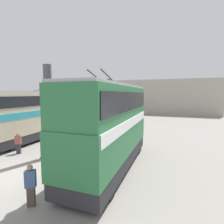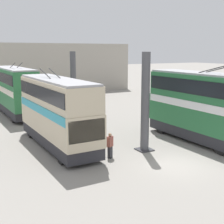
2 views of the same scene
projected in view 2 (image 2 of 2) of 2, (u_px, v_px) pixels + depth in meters
The scene contains 9 objects.
ground_plane at pixel (176, 165), 18.74m from camera, with size 240.00×240.00×0.00m, color gray.
depot_back_wall at pixel (26, 70), 46.71m from camera, with size 0.50×36.00×7.89m.
support_column_near at pixel (145, 104), 20.93m from camera, with size 1.03×1.03×6.69m.
support_column_far at pixel (73, 86), 31.43m from camera, with size 1.03×1.03×6.69m.
bus_left_far at pixel (201, 103), 23.13m from camera, with size 9.29×2.54×5.81m.
bus_right_near at pixel (57, 108), 21.89m from camera, with size 9.93×2.54×5.48m.
bus_right_far at pixel (14, 88), 32.91m from camera, with size 10.62×2.54×5.62m.
person_by_right_row at pixel (110, 145), 19.83m from camera, with size 0.41×0.48×1.64m.
oil_drum at pixel (92, 111), 33.44m from camera, with size 0.62×0.62×0.83m.
Camera 2 is at (-13.49, 12.20, 6.77)m, focal length 50.00 mm.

